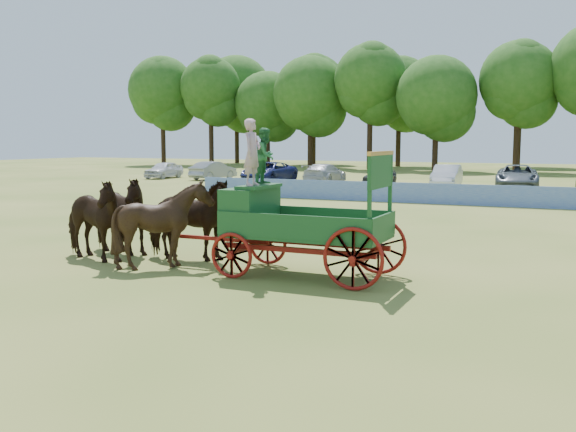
{
  "coord_description": "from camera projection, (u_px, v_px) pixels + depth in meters",
  "views": [
    {
      "loc": [
        6.44,
        -14.69,
        3.24
      ],
      "look_at": [
        -0.38,
        0.17,
        1.3
      ],
      "focal_mm": 40.0,
      "sensor_mm": 36.0,
      "label": 1
    }
  ],
  "objects": [
    {
      "name": "parked_cars",
      "position": [
        411.0,
        175.0,
        45.46
      ],
      "size": [
        45.17,
        6.63,
        1.61
      ],
      "color": "silver",
      "rests_on": "ground"
    },
    {
      "name": "horse_wheel_right",
      "position": [
        188.0,
        220.0,
        17.22
      ],
      "size": [
        2.77,
        1.51,
        2.23
      ],
      "primitive_type": "imported",
      "rotation": [
        0.0,
        0.0,
        1.69
      ],
      "color": "black",
      "rests_on": "ground"
    },
    {
      "name": "treeline",
      "position": [
        458.0,
        85.0,
        71.68
      ],
      "size": [
        91.13,
        23.58,
        14.97
      ],
      "color": "#382314",
      "rests_on": "ground"
    },
    {
      "name": "horse_lead_left",
      "position": [
        90.0,
        220.0,
        17.22
      ],
      "size": [
        2.85,
        1.77,
        2.23
      ],
      "primitive_type": "imported",
      "rotation": [
        0.0,
        0.0,
        1.34
      ],
      "color": "black",
      "rests_on": "ground"
    },
    {
      "name": "horse_wheel_left",
      "position": [
        163.0,
        224.0,
        16.23
      ],
      "size": [
        2.03,
        1.8,
        2.23
      ],
      "primitive_type": "imported",
      "rotation": [
        0.0,
        0.0,
        1.57
      ],
      "color": "black",
      "rests_on": "ground"
    },
    {
      "name": "horse_lead_right",
      "position": [
        116.0,
        215.0,
        18.22
      ],
      "size": [
        2.85,
        1.8,
        2.23
      ],
      "primitive_type": "imported",
      "rotation": [
        0.0,
        0.0,
        1.33
      ],
      "color": "black",
      "rests_on": "ground"
    },
    {
      "name": "sponsor_banner",
      "position": [
        422.0,
        193.0,
        32.91
      ],
      "size": [
        26.0,
        0.08,
        1.05
      ],
      "primitive_type": "cube",
      "color": "#204CB2",
      "rests_on": "ground"
    },
    {
      "name": "ground",
      "position": [
        299.0,
        268.0,
        16.31
      ],
      "size": [
        160.0,
        160.0,
        0.0
      ],
      "primitive_type": "plane",
      "color": "#9B9246",
      "rests_on": "ground"
    },
    {
      "name": "farm_dray",
      "position": [
        279.0,
        209.0,
        15.45
      ],
      "size": [
        6.0,
        2.0,
        3.74
      ],
      "color": "maroon",
      "rests_on": "ground"
    }
  ]
}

